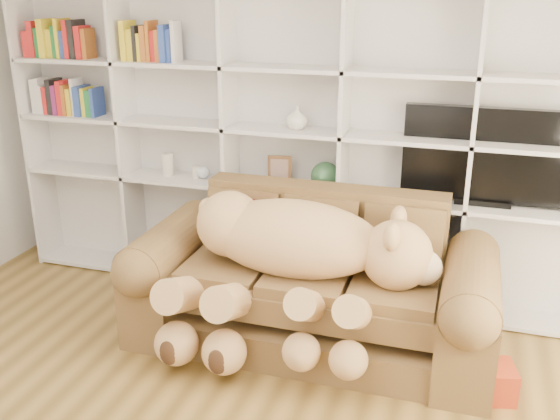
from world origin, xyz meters
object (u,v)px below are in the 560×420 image
(teddy_bear, at_px, (291,258))
(tv, at_px, (487,157))
(gift_box, at_px, (491,381))
(sofa, at_px, (312,289))

(teddy_bear, relative_size, tv, 1.48)
(gift_box, xyz_separation_m, tv, (-0.14, 1.02, 1.10))
(sofa, relative_size, teddy_bear, 1.41)
(sofa, xyz_separation_m, tv, (1.04, 0.71, 0.82))
(teddy_bear, distance_m, gift_box, 1.40)
(sofa, distance_m, teddy_bear, 0.38)
(gift_box, bearing_deg, teddy_bear, 175.25)
(gift_box, height_order, tv, tv)
(sofa, distance_m, tv, 1.51)
(teddy_bear, height_order, gift_box, teddy_bear)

